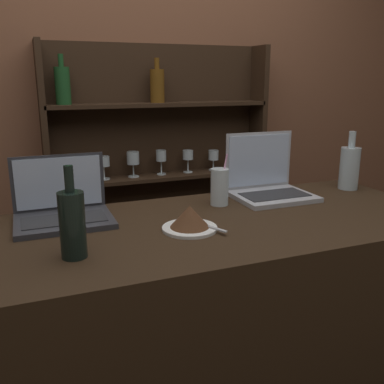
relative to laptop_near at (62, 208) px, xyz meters
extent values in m
cube|color=black|center=(0.46, -0.20, -0.53)|extent=(1.65, 0.68, 0.96)
cube|color=brown|center=(0.46, 0.97, 0.34)|extent=(7.00, 0.06, 2.70)
cube|color=#332114|center=(0.00, 0.85, -0.20)|extent=(0.03, 0.18, 1.61)
cube|color=#332114|center=(1.22, 0.85, -0.20)|extent=(0.03, 0.18, 1.61)
cube|color=#332114|center=(0.61, 0.93, -0.20)|extent=(1.25, 0.02, 1.61)
cube|color=#332114|center=(0.61, 0.85, -0.52)|extent=(1.21, 0.18, 0.02)
cube|color=#332114|center=(0.61, 0.85, -0.12)|extent=(1.21, 0.18, 0.02)
cube|color=#332114|center=(0.61, 0.85, 0.28)|extent=(1.21, 0.18, 0.02)
cylinder|color=silver|center=(0.13, 0.85, -0.11)|extent=(0.06, 0.06, 0.01)
cylinder|color=silver|center=(0.13, 0.85, -0.07)|extent=(0.01, 0.01, 0.07)
cylinder|color=silver|center=(0.13, 0.85, -0.01)|extent=(0.07, 0.07, 0.05)
cylinder|color=silver|center=(0.29, 0.85, -0.11)|extent=(0.06, 0.06, 0.01)
cylinder|color=silver|center=(0.29, 0.85, -0.07)|extent=(0.01, 0.01, 0.07)
cylinder|color=silver|center=(0.29, 0.85, -0.01)|extent=(0.06, 0.06, 0.05)
cylinder|color=silver|center=(0.45, 0.85, -0.11)|extent=(0.06, 0.06, 0.01)
cylinder|color=silver|center=(0.45, 0.85, -0.07)|extent=(0.01, 0.01, 0.07)
cylinder|color=silver|center=(0.45, 0.85, -0.01)|extent=(0.07, 0.07, 0.07)
cylinder|color=silver|center=(0.61, 0.85, -0.11)|extent=(0.05, 0.05, 0.01)
cylinder|color=silver|center=(0.61, 0.85, -0.07)|extent=(0.01, 0.01, 0.07)
cylinder|color=silver|center=(0.61, 0.85, 0.00)|extent=(0.06, 0.06, 0.06)
cylinder|color=silver|center=(0.77, 0.85, -0.11)|extent=(0.05, 0.05, 0.01)
cylinder|color=silver|center=(0.77, 0.85, -0.07)|extent=(0.01, 0.01, 0.07)
cylinder|color=silver|center=(0.77, 0.85, -0.01)|extent=(0.06, 0.06, 0.05)
cylinder|color=silver|center=(0.94, 0.85, -0.11)|extent=(0.05, 0.05, 0.01)
cylinder|color=silver|center=(0.94, 0.85, -0.08)|extent=(0.01, 0.01, 0.06)
cylinder|color=silver|center=(0.94, 0.85, -0.02)|extent=(0.06, 0.06, 0.06)
cylinder|color=silver|center=(1.10, 0.85, -0.11)|extent=(0.06, 0.06, 0.01)
cylinder|color=silver|center=(1.10, 0.85, -0.07)|extent=(0.01, 0.01, 0.08)
cylinder|color=silver|center=(1.10, 0.85, 0.00)|extent=(0.07, 0.07, 0.05)
cylinder|color=brown|center=(0.60, 0.85, 0.38)|extent=(0.08, 0.08, 0.18)
cylinder|color=brown|center=(0.60, 0.85, 0.49)|extent=(0.03, 0.03, 0.06)
cylinder|color=#1E4C23|center=(0.11, 0.85, 0.38)|extent=(0.08, 0.08, 0.18)
cylinder|color=#1E4C23|center=(0.11, 0.85, 0.50)|extent=(0.03, 0.03, 0.06)
cube|color=#333338|center=(0.00, -0.04, -0.03)|extent=(0.31, 0.23, 0.02)
cube|color=#28282B|center=(0.00, -0.05, -0.02)|extent=(0.26, 0.13, 0.00)
cube|color=#333338|center=(0.00, 0.08, 0.07)|extent=(0.31, 0.00, 0.19)
cube|color=silver|center=(0.00, 0.08, 0.07)|extent=(0.28, 0.01, 0.17)
cube|color=#ADADB2|center=(0.80, -0.02, -0.03)|extent=(0.30, 0.24, 0.02)
cube|color=#28282B|center=(0.80, -0.04, -0.02)|extent=(0.26, 0.13, 0.00)
cube|color=#ADADB2|center=(0.80, 0.10, 0.09)|extent=(0.30, 0.00, 0.23)
cube|color=silver|center=(0.80, 0.09, 0.09)|extent=(0.28, 0.01, 0.21)
cylinder|color=white|center=(0.36, -0.24, -0.04)|extent=(0.17, 0.17, 0.01)
cone|color=#51301C|center=(0.36, -0.24, 0.00)|extent=(0.12, 0.12, 0.07)
cube|color=#B7B7BC|center=(0.41, -0.25, -0.03)|extent=(0.08, 0.16, 0.00)
cylinder|color=silver|center=(0.57, -0.02, 0.02)|extent=(0.07, 0.07, 0.14)
cylinder|color=#EA9EC6|center=(0.58, -0.02, 0.05)|extent=(0.04, 0.01, 0.19)
cylinder|color=#B2C1C6|center=(1.18, -0.01, 0.05)|extent=(0.08, 0.08, 0.18)
cylinder|color=#B2C1C6|center=(1.18, -0.01, 0.17)|extent=(0.03, 0.03, 0.07)
cylinder|color=black|center=(0.00, -0.32, 0.05)|extent=(0.07, 0.07, 0.18)
cylinder|color=black|center=(0.00, -0.32, 0.17)|extent=(0.02, 0.02, 0.07)
camera|label=1|loc=(-0.10, -1.42, 0.42)|focal=40.00mm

